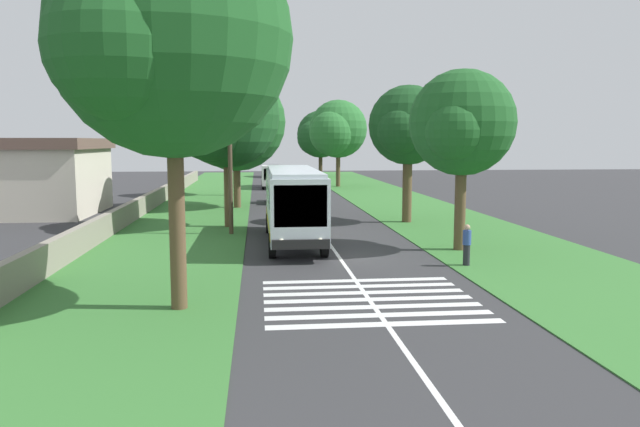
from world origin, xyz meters
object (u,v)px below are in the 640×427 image
roadside_tree_left_2 (227,127)px  pedestrian (467,244)px  coach_bus (293,201)px  trailing_car_1 (313,187)px  trailing_minibus_0 (272,174)px  roadside_tree_left_3 (234,125)px  utility_pole (230,160)px  trailing_car_0 (278,195)px  roadside_building (28,176)px  roadside_tree_right_3 (406,127)px  roadside_tree_right_2 (336,131)px  roadside_tree_left_1 (223,118)px  roadside_tree_left_0 (168,43)px  roadside_tree_right_1 (319,136)px  roadside_tree_right_0 (459,126)px

roadside_tree_left_2 → pedestrian: 36.45m
coach_bus → trailing_car_1: size_ratio=2.60×
trailing_minibus_0 → roadside_tree_left_3: (-19.63, 3.30, 4.83)m
roadside_tree_left_2 → utility_pole: bearing=-176.9°
trailing_car_0 → roadside_building: roadside_building is taller
roadside_building → roadside_tree_left_3: bearing=-79.2°
roadside_tree_right_3 → roadside_building: size_ratio=0.84×
roadside_tree_right_2 → roadside_tree_right_3: 30.60m
roadside_tree_left_2 → trailing_car_0: bearing=-148.4°
trailing_car_0 → roadside_building: (-6.31, 17.66, 2.03)m
trailing_minibus_0 → roadside_tree_left_2: roadside_tree_left_2 is taller
roadside_tree_left_1 → roadside_tree_right_3: (1.12, -11.20, -0.47)m
trailing_car_1 → roadside_tree_left_0: (-41.05, 8.02, 7.26)m
trailing_minibus_0 → roadside_tree_left_2: size_ratio=0.66×
trailing_car_0 → roadside_tree_right_1: size_ratio=0.45×
trailing_car_1 → roadside_tree_right_1: (28.17, -3.40, 5.27)m
roadside_tree_right_2 → utility_pole: (-34.57, 10.29, -2.20)m
trailing_car_1 → roadside_tree_left_1: 25.10m
trailing_car_1 → trailing_minibus_0: (7.16, 3.95, 0.88)m
roadside_tree_left_0 → roadside_tree_right_3: (18.90, -11.80, -1.97)m
roadside_tree_left_0 → roadside_tree_right_2: bearing=-12.9°
roadside_tree_right_1 → roadside_tree_left_3: bearing=165.3°
coach_bus → roadside_tree_left_2: size_ratio=1.22×
roadside_tree_left_2 → roadside_building: size_ratio=0.89×
roadside_tree_left_0 → utility_pole: bearing=-4.1°
utility_pole → roadside_tree_right_1: bearing=-10.8°
roadside_tree_left_3 → pedestrian: size_ratio=6.11×
coach_bus → trailing_car_0: (20.42, 0.09, -1.48)m
roadside_tree_left_3 → roadside_tree_right_3: bearing=-131.3°
coach_bus → trailing_minibus_0: 36.46m
trailing_minibus_0 → roadside_tree_right_0: roadside_tree_right_0 is taller
coach_bus → trailing_minibus_0: coach_bus is taller
roadside_tree_left_3 → roadside_tree_right_0: bearing=-150.5°
roadside_tree_right_2 → roadside_building: 34.44m
trailing_car_0 → roadside_tree_right_0: size_ratio=0.51×
roadside_tree_left_2 → roadside_tree_right_0: size_ratio=1.09×
trailing_car_1 → roadside_tree_left_2: roadside_tree_left_2 is taller
utility_pole → roadside_tree_right_3: bearing=-69.6°
roadside_tree_left_0 → roadside_tree_left_1: roadside_tree_left_0 is taller
roadside_tree_left_3 → roadside_tree_right_1: roadside_tree_left_3 is taller
coach_bus → trailing_car_0: bearing=0.2°
roadside_tree_right_0 → roadside_tree_right_3: roadside_tree_right_3 is taller
roadside_building → roadside_tree_left_1: bearing=-120.0°
roadside_tree_left_2 → trailing_car_1: bearing=-79.2°
trailing_minibus_0 → roadside_tree_left_0: 48.81m
trailing_minibus_0 → roadside_tree_left_1: size_ratio=0.62×
trailing_car_0 → roadside_tree_left_0: bearing=172.5°
roadside_tree_right_0 → roadside_tree_right_2: 40.48m
roadside_tree_left_3 → utility_pole: bearing=-178.7°
roadside_tree_left_0 → roadside_tree_right_2: (49.49, -11.37, -1.62)m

